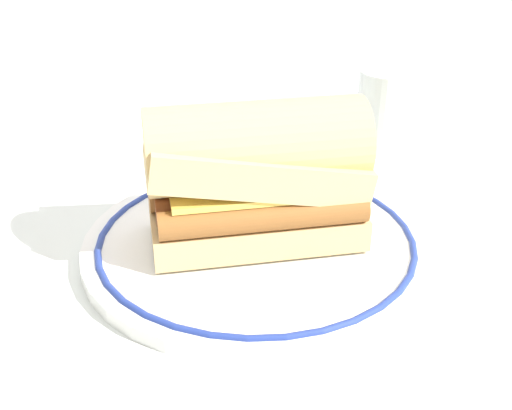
# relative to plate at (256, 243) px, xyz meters

# --- Properties ---
(ground_plane) EXTENTS (1.50, 1.50, 0.00)m
(ground_plane) POSITION_rel_plate_xyz_m (-0.01, -0.03, -0.01)
(ground_plane) COLOR silver
(plate) EXTENTS (0.30, 0.30, 0.01)m
(plate) POSITION_rel_plate_xyz_m (0.00, 0.00, 0.00)
(plate) COLOR white
(plate) RESTS_ON ground_plane
(sausage_sandwich) EXTENTS (0.19, 0.13, 0.12)m
(sausage_sandwich) POSITION_rel_plate_xyz_m (0.00, 0.00, 0.07)
(sausage_sandwich) COLOR tan
(sausage_sandwich) RESTS_ON plate
(drinking_glass) EXTENTS (0.07, 0.07, 0.09)m
(drinking_glass) POSITION_rel_plate_xyz_m (0.14, 0.23, 0.03)
(drinking_glass) COLOR silver
(drinking_glass) RESTS_ON ground_plane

